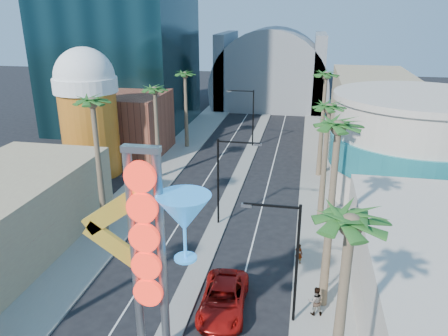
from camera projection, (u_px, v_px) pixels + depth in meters
sidewalk_west at (168, 163)px, 54.96m from camera, size 5.00×100.00×0.15m
sidewalk_east at (322, 173)px, 51.59m from camera, size 5.00×100.00×0.15m
median at (246, 160)px, 56.04m from camera, size 1.60×84.00×0.15m
brick_filler_west at (127, 124)px, 57.53m from camera, size 10.00×10.00×8.00m
filler_east at (371, 110)px, 60.74m from camera, size 10.00×20.00×10.00m
beer_mug at (88, 108)px, 49.01m from camera, size 7.00×7.00×14.50m
turquoise_building at (414, 147)px, 43.70m from camera, size 16.60×16.60×10.60m
canopy at (271, 84)px, 85.94m from camera, size 22.00×16.00×22.00m
neon_sign at (164, 251)px, 21.10m from camera, size 6.53×2.60×12.55m
streetlight_0 at (224, 174)px, 37.70m from camera, size 3.79×0.25×8.00m
streetlight_1 at (249, 112)px, 60.02m from camera, size 3.79×0.25×8.00m
streetlight_2 at (289, 253)px, 25.55m from camera, size 3.45×0.25×8.00m
palm_1 at (93, 112)px, 33.66m from camera, size 2.40×2.40×12.70m
palm_2 at (155, 96)px, 47.03m from camera, size 2.40×2.40×11.20m
palm_3 at (185, 79)px, 58.10m from camera, size 2.40×2.40×11.20m
palm_4 at (349, 241)px, 15.86m from camera, size 2.40×2.40×12.20m
palm_5 at (337, 140)px, 24.78m from camera, size 2.40×2.40×13.20m
palm_6 at (328, 116)px, 36.30m from camera, size 2.40×2.40×11.70m
palm_7 at (326, 82)px, 47.06m from camera, size 2.40×2.40×12.70m
red_pickup at (223, 299)px, 27.89m from camera, size 3.16×6.30×1.71m
pedestrian_a at (299, 253)px, 32.86m from camera, size 0.69×0.57×1.63m
pedestrian_b at (315, 301)px, 27.28m from camera, size 1.06×0.89×1.93m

